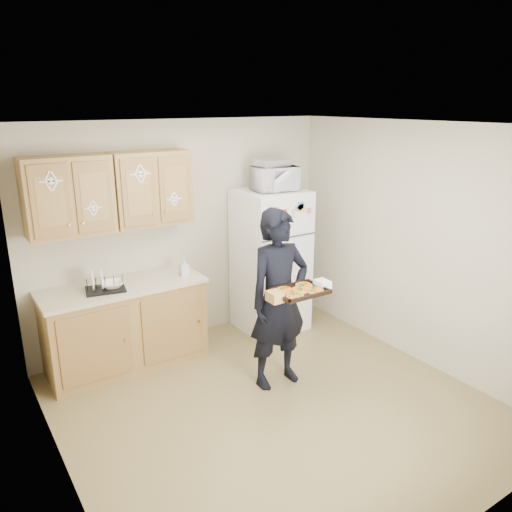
# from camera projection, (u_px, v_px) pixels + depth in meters

# --- Properties ---
(floor) EXTENTS (3.60, 3.60, 0.00)m
(floor) POSITION_uv_depth(u_px,v_px,m) (275.00, 406.00, 4.58)
(floor) COLOR brown
(floor) RESTS_ON ground
(ceiling) EXTENTS (3.60, 3.60, 0.00)m
(ceiling) POSITION_uv_depth(u_px,v_px,m) (278.00, 125.00, 3.84)
(ceiling) COLOR silver
(ceiling) RESTS_ON wall_back
(wall_back) EXTENTS (3.60, 0.04, 2.50)m
(wall_back) POSITION_uv_depth(u_px,v_px,m) (183.00, 233.00, 5.64)
(wall_back) COLOR #C1B79C
(wall_back) RESTS_ON floor
(wall_front) EXTENTS (3.60, 0.04, 2.50)m
(wall_front) POSITION_uv_depth(u_px,v_px,m) (465.00, 369.00, 2.78)
(wall_front) COLOR #C1B79C
(wall_front) RESTS_ON floor
(wall_left) EXTENTS (0.04, 3.60, 2.50)m
(wall_left) POSITION_uv_depth(u_px,v_px,m) (53.00, 329.00, 3.26)
(wall_left) COLOR #C1B79C
(wall_left) RESTS_ON floor
(wall_right) EXTENTS (0.04, 3.60, 2.50)m
(wall_right) POSITION_uv_depth(u_px,v_px,m) (417.00, 245.00, 5.16)
(wall_right) COLOR #C1B79C
(wall_right) RESTS_ON floor
(refrigerator) EXTENTS (0.75, 0.70, 1.70)m
(refrigerator) POSITION_uv_depth(u_px,v_px,m) (271.00, 261.00, 5.97)
(refrigerator) COLOR white
(refrigerator) RESTS_ON floor
(base_cabinet) EXTENTS (1.60, 0.60, 0.86)m
(base_cabinet) POSITION_uv_depth(u_px,v_px,m) (126.00, 327.00, 5.19)
(base_cabinet) COLOR brown
(base_cabinet) RESTS_ON floor
(countertop) EXTENTS (1.64, 0.64, 0.04)m
(countertop) POSITION_uv_depth(u_px,v_px,m) (123.00, 287.00, 5.05)
(countertop) COLOR beige
(countertop) RESTS_ON base_cabinet
(upper_cab_left) EXTENTS (0.80, 0.33, 0.75)m
(upper_cab_left) POSITION_uv_depth(u_px,v_px,m) (68.00, 196.00, 4.67)
(upper_cab_left) COLOR brown
(upper_cab_left) RESTS_ON wall_back
(upper_cab_right) EXTENTS (0.80, 0.33, 0.75)m
(upper_cab_right) POSITION_uv_depth(u_px,v_px,m) (151.00, 188.00, 5.10)
(upper_cab_right) COLOR brown
(upper_cab_right) RESTS_ON wall_back
(cereal_box) EXTENTS (0.20, 0.07, 0.32)m
(cereal_box) POSITION_uv_depth(u_px,v_px,m) (291.00, 299.00, 6.64)
(cereal_box) COLOR #ECC353
(cereal_box) RESTS_ON floor
(person) EXTENTS (0.65, 0.43, 1.75)m
(person) POSITION_uv_depth(u_px,v_px,m) (279.00, 299.00, 4.73)
(person) COLOR black
(person) RESTS_ON floor
(baking_tray) EXTENTS (0.48, 0.35, 0.04)m
(baking_tray) POSITION_uv_depth(u_px,v_px,m) (299.00, 292.00, 4.44)
(baking_tray) COLOR black
(baking_tray) RESTS_ON person
(pizza_front_left) EXTENTS (0.16, 0.16, 0.02)m
(pizza_front_left) POSITION_uv_depth(u_px,v_px,m) (295.00, 295.00, 4.32)
(pizza_front_left) COLOR orange
(pizza_front_left) RESTS_ON baking_tray
(pizza_front_right) EXTENTS (0.16, 0.16, 0.02)m
(pizza_front_right) POSITION_uv_depth(u_px,v_px,m) (315.00, 290.00, 4.43)
(pizza_front_right) COLOR orange
(pizza_front_right) RESTS_ON baking_tray
(pizza_back_left) EXTENTS (0.16, 0.16, 0.02)m
(pizza_back_left) POSITION_uv_depth(u_px,v_px,m) (284.00, 290.00, 4.45)
(pizza_back_left) COLOR orange
(pizza_back_left) RESTS_ON baking_tray
(pizza_back_right) EXTENTS (0.16, 0.16, 0.02)m
(pizza_back_right) POSITION_uv_depth(u_px,v_px,m) (304.00, 285.00, 4.56)
(pizza_back_right) COLOR orange
(pizza_back_right) RESTS_ON baking_tray
(pizza_center) EXTENTS (0.16, 0.16, 0.02)m
(pizza_center) POSITION_uv_depth(u_px,v_px,m) (299.00, 290.00, 4.44)
(pizza_center) COLOR orange
(pizza_center) RESTS_ON baking_tray
(microwave) EXTENTS (0.53, 0.39, 0.28)m
(microwave) POSITION_uv_depth(u_px,v_px,m) (275.00, 179.00, 5.64)
(microwave) COLOR white
(microwave) RESTS_ON refrigerator
(foil_pan) EXTENTS (0.36, 0.25, 0.08)m
(foil_pan) POSITION_uv_depth(u_px,v_px,m) (272.00, 163.00, 5.61)
(foil_pan) COLOR silver
(foil_pan) RESTS_ON microwave
(dish_rack) EXTENTS (0.42, 0.35, 0.15)m
(dish_rack) POSITION_uv_depth(u_px,v_px,m) (105.00, 283.00, 4.88)
(dish_rack) COLOR black
(dish_rack) RESTS_ON countertop
(bowl) EXTENTS (0.26, 0.26, 0.06)m
(bowl) POSITION_uv_depth(u_px,v_px,m) (112.00, 284.00, 4.92)
(bowl) COLOR white
(bowl) RESTS_ON dish_rack
(soap_bottle) EXTENTS (0.09, 0.10, 0.19)m
(soap_bottle) POSITION_uv_depth(u_px,v_px,m) (184.00, 267.00, 5.29)
(soap_bottle) COLOR white
(soap_bottle) RESTS_ON countertop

